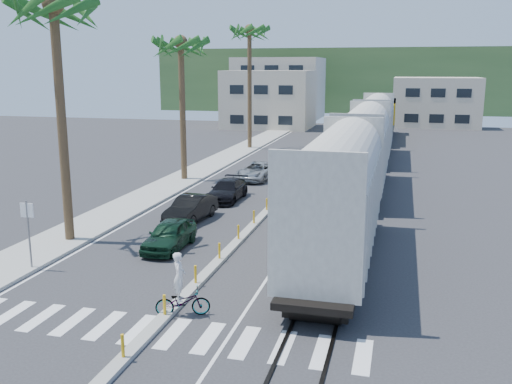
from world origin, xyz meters
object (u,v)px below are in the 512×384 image
car_second (191,209)px  car_lead (169,235)px  street_sign (28,225)px  cyclist (182,296)px

car_second → car_lead: bearing=-75.2°
street_sign → car_second: (3.66, 9.10, -1.26)m
car_lead → car_second: (-0.82, 4.96, 0.03)m
car_second → cyclist: (4.12, -11.71, -0.00)m
street_sign → cyclist: bearing=-18.5°
cyclist → street_sign: bearing=51.7°
car_second → cyclist: 12.42m
car_lead → cyclist: 7.52m
car_lead → cyclist: bearing=-64.5°
street_sign → car_lead: bearing=42.8°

